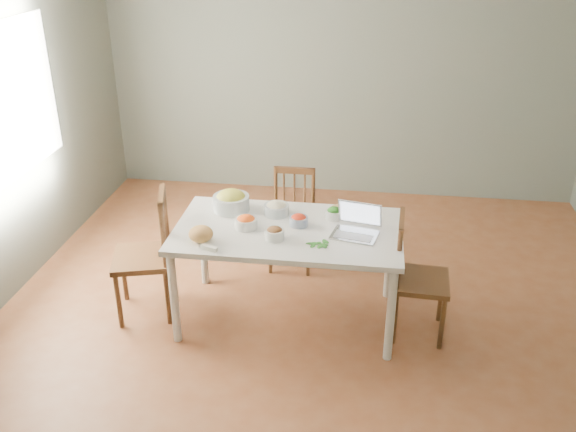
# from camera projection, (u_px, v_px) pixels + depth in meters

# --- Properties ---
(floor) EXTENTS (5.00, 5.00, 0.00)m
(floor) POSITION_uv_depth(u_px,v_px,m) (318.00, 318.00, 4.82)
(floor) COLOR brown
(floor) RESTS_ON ground
(wall_back) EXTENTS (5.00, 0.00, 2.70)m
(wall_back) POSITION_uv_depth(u_px,v_px,m) (344.00, 71.00, 6.46)
(wall_back) COLOR #60665D
(wall_back) RESTS_ON ground
(wall_front) EXTENTS (5.00, 0.00, 2.70)m
(wall_front) POSITION_uv_depth(u_px,v_px,m) (254.00, 420.00, 2.00)
(wall_front) COLOR #60665D
(wall_front) RESTS_ON ground
(window_left) EXTENTS (0.04, 1.60, 1.20)m
(window_left) POSITION_uv_depth(u_px,v_px,m) (2.00, 106.00, 4.74)
(window_left) COLOR white
(window_left) RESTS_ON ground
(dining_table) EXTENTS (1.64, 0.92, 0.77)m
(dining_table) POSITION_uv_depth(u_px,v_px,m) (288.00, 274.00, 4.67)
(dining_table) COLOR white
(dining_table) RESTS_ON floor
(chair_far) EXTENTS (0.38, 0.37, 0.87)m
(chair_far) POSITION_uv_depth(u_px,v_px,m) (292.00, 221.00, 5.36)
(chair_far) COLOR #422911
(chair_far) RESTS_ON floor
(chair_left) EXTENTS (0.53, 0.54, 1.00)m
(chair_left) POSITION_uv_depth(u_px,v_px,m) (141.00, 255.00, 4.69)
(chair_left) COLOR #422911
(chair_left) RESTS_ON floor
(chair_right) EXTENTS (0.41, 0.43, 0.93)m
(chair_right) POSITION_uv_depth(u_px,v_px,m) (422.00, 278.00, 4.47)
(chair_right) COLOR #422911
(chair_right) RESTS_ON floor
(bread_boule) EXTENTS (0.17, 0.17, 0.11)m
(bread_boule) POSITION_uv_depth(u_px,v_px,m) (201.00, 234.00, 4.30)
(bread_boule) COLOR tan
(bread_boule) RESTS_ON dining_table
(butter_stick) EXTENTS (0.12, 0.07, 0.03)m
(butter_stick) POSITION_uv_depth(u_px,v_px,m) (210.00, 248.00, 4.20)
(butter_stick) COLOR white
(butter_stick) RESTS_ON dining_table
(bowl_squash) EXTENTS (0.33, 0.33, 0.16)m
(bowl_squash) POSITION_uv_depth(u_px,v_px,m) (231.00, 201.00, 4.74)
(bowl_squash) COLOR gold
(bowl_squash) RESTS_ON dining_table
(bowl_carrot) EXTENTS (0.18, 0.18, 0.09)m
(bowl_carrot) POSITION_uv_depth(u_px,v_px,m) (246.00, 222.00, 4.49)
(bowl_carrot) COLOR red
(bowl_carrot) RESTS_ON dining_table
(bowl_onion) EXTENTS (0.25, 0.25, 0.10)m
(bowl_onion) POSITION_uv_depth(u_px,v_px,m) (276.00, 208.00, 4.69)
(bowl_onion) COLOR #ECE7C8
(bowl_onion) RESTS_ON dining_table
(bowl_mushroom) EXTENTS (0.15, 0.15, 0.09)m
(bowl_mushroom) POSITION_uv_depth(u_px,v_px,m) (275.00, 233.00, 4.33)
(bowl_mushroom) COLOR #4B240E
(bowl_mushroom) RESTS_ON dining_table
(bowl_redpep) EXTENTS (0.16, 0.16, 0.08)m
(bowl_redpep) POSITION_uv_depth(u_px,v_px,m) (299.00, 220.00, 4.53)
(bowl_redpep) COLOR red
(bowl_redpep) RESTS_ON dining_table
(bowl_broccoli) EXTENTS (0.18, 0.18, 0.08)m
(bowl_broccoli) POSITION_uv_depth(u_px,v_px,m) (334.00, 213.00, 4.64)
(bowl_broccoli) COLOR #1E5510
(bowl_broccoli) RESTS_ON dining_table
(flatbread) EXTENTS (0.24, 0.24, 0.02)m
(flatbread) POSITION_uv_depth(u_px,v_px,m) (343.00, 209.00, 4.77)
(flatbread) COLOR #EACC88
(flatbread) RESTS_ON dining_table
(basil_bunch) EXTENTS (0.18, 0.18, 0.02)m
(basil_bunch) POSITION_uv_depth(u_px,v_px,m) (317.00, 243.00, 4.28)
(basil_bunch) COLOR #25491C
(basil_bunch) RESTS_ON dining_table
(laptop) EXTENTS (0.37, 0.35, 0.21)m
(laptop) POSITION_uv_depth(u_px,v_px,m) (355.00, 222.00, 4.35)
(laptop) COLOR #BDBDC0
(laptop) RESTS_ON dining_table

